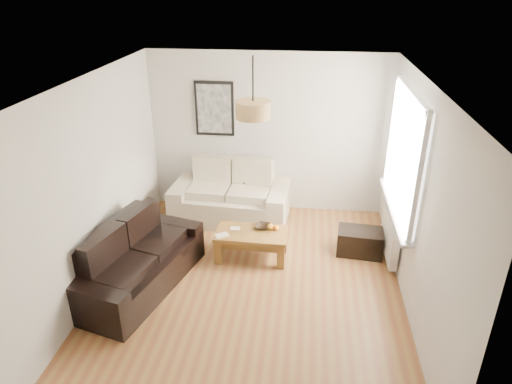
# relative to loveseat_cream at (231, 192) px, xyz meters

# --- Properties ---
(floor) EXTENTS (4.50, 4.50, 0.00)m
(floor) POSITION_rel_loveseat_cream_xyz_m (0.55, -1.78, -0.46)
(floor) COLOR brown
(floor) RESTS_ON ground
(ceiling) EXTENTS (3.80, 4.50, 0.00)m
(ceiling) POSITION_rel_loveseat_cream_xyz_m (0.55, -1.78, 2.14)
(ceiling) COLOR white
(ceiling) RESTS_ON floor
(wall_back) EXTENTS (3.80, 0.04, 2.60)m
(wall_back) POSITION_rel_loveseat_cream_xyz_m (0.55, 0.47, 0.84)
(wall_back) COLOR silver
(wall_back) RESTS_ON floor
(wall_front) EXTENTS (3.80, 0.04, 2.60)m
(wall_front) POSITION_rel_loveseat_cream_xyz_m (0.55, -4.03, 0.84)
(wall_front) COLOR silver
(wall_front) RESTS_ON floor
(wall_left) EXTENTS (0.04, 4.50, 2.60)m
(wall_left) POSITION_rel_loveseat_cream_xyz_m (-1.35, -1.78, 0.84)
(wall_left) COLOR silver
(wall_left) RESTS_ON floor
(wall_right) EXTENTS (0.04, 4.50, 2.60)m
(wall_right) POSITION_rel_loveseat_cream_xyz_m (2.45, -1.78, 0.84)
(wall_right) COLOR silver
(wall_right) RESTS_ON floor
(window_bay) EXTENTS (0.14, 1.90, 1.60)m
(window_bay) POSITION_rel_loveseat_cream_xyz_m (2.41, -0.98, 1.14)
(window_bay) COLOR white
(window_bay) RESTS_ON wall_right
(radiator) EXTENTS (0.10, 0.90, 0.52)m
(radiator) POSITION_rel_loveseat_cream_xyz_m (2.37, -0.98, -0.08)
(radiator) COLOR white
(radiator) RESTS_ON wall_right
(poster) EXTENTS (0.62, 0.04, 0.87)m
(poster) POSITION_rel_loveseat_cream_xyz_m (-0.30, 0.44, 1.24)
(poster) COLOR black
(poster) RESTS_ON wall_back
(pendant_shade) EXTENTS (0.40, 0.40, 0.20)m
(pendant_shade) POSITION_rel_loveseat_cream_xyz_m (0.55, -1.48, 1.77)
(pendant_shade) COLOR tan
(pendant_shade) RESTS_ON ceiling
(loveseat_cream) EXTENTS (1.90, 1.12, 0.91)m
(loveseat_cream) POSITION_rel_loveseat_cream_xyz_m (0.00, 0.00, 0.00)
(loveseat_cream) COLOR beige
(loveseat_cream) RESTS_ON floor
(sofa_leather) EXTENTS (1.38, 2.06, 0.81)m
(sofa_leather) POSITION_rel_loveseat_cream_xyz_m (-0.88, -1.93, -0.05)
(sofa_leather) COLOR black
(sofa_leather) RESTS_ON floor
(coffee_table) EXTENTS (1.00, 0.56, 0.40)m
(coffee_table) POSITION_rel_loveseat_cream_xyz_m (0.48, -1.12, -0.25)
(coffee_table) COLOR brown
(coffee_table) RESTS_ON floor
(ottoman) EXTENTS (0.67, 0.46, 0.36)m
(ottoman) POSITION_rel_loveseat_cream_xyz_m (2.00, -0.83, -0.28)
(ottoman) COLOR black
(ottoman) RESTS_ON floor
(cushion_left) EXTENTS (0.39, 0.17, 0.37)m
(cushion_left) POSITION_rel_loveseat_cream_xyz_m (-0.40, 0.22, 0.30)
(cushion_left) COLOR black
(cushion_left) RESTS_ON loveseat_cream
(cushion_right) EXTENTS (0.39, 0.26, 0.38)m
(cushion_right) POSITION_rel_loveseat_cream_xyz_m (0.34, 0.22, 0.30)
(cushion_right) COLOR black
(cushion_right) RESTS_ON loveseat_cream
(fruit_bowl) EXTENTS (0.25, 0.25, 0.05)m
(fruit_bowl) POSITION_rel_loveseat_cream_xyz_m (0.63, -1.00, -0.03)
(fruit_bowl) COLOR black
(fruit_bowl) RESTS_ON coffee_table
(orange_a) EXTENTS (0.09, 0.09, 0.07)m
(orange_a) POSITION_rel_loveseat_cream_xyz_m (0.82, -1.03, -0.01)
(orange_a) COLOR orange
(orange_a) RESTS_ON fruit_bowl
(orange_b) EXTENTS (0.08, 0.08, 0.07)m
(orange_b) POSITION_rel_loveseat_cream_xyz_m (0.80, -1.02, -0.01)
(orange_b) COLOR orange
(orange_b) RESTS_ON fruit_bowl
(orange_c) EXTENTS (0.11, 0.11, 0.09)m
(orange_c) POSITION_rel_loveseat_cream_xyz_m (0.73, -1.00, -0.01)
(orange_c) COLOR orange
(orange_c) RESTS_ON fruit_bowl
(papers) EXTENTS (0.22, 0.20, 0.01)m
(papers) POSITION_rel_loveseat_cream_xyz_m (0.09, -1.25, -0.05)
(papers) COLOR beige
(papers) RESTS_ON coffee_table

